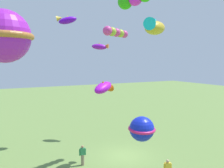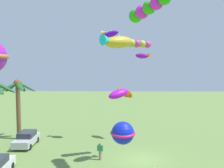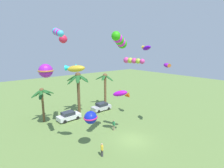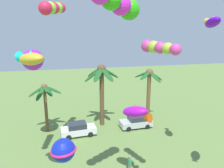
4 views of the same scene
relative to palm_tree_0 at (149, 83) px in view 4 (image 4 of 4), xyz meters
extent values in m
cylinder|color=brown|center=(0.00, 0.00, -1.86)|extent=(0.50, 0.50, 6.53)
ellipsoid|color=#1E5623|center=(0.90, -0.03, 0.89)|extent=(1.98, 0.68, 1.50)
ellipsoid|color=#1E5623|center=(0.35, 0.87, 0.94)|extent=(1.33, 2.10, 1.41)
ellipsoid|color=#1E5623|center=(-0.74, 0.67, 1.04)|extent=(1.98, 1.87, 1.22)
ellipsoid|color=#1E5623|center=(-0.84, -0.61, 1.13)|extent=(2.11, 1.78, 1.05)
ellipsoid|color=#1E5623|center=(0.36, -0.88, 0.96)|extent=(1.34, 2.12, 1.37)
sphere|color=brown|center=(0.00, 0.00, 1.41)|extent=(0.95, 0.95, 0.95)
cylinder|color=brown|center=(-6.24, 0.06, -1.51)|extent=(0.55, 0.55, 7.22)
ellipsoid|color=#1E5623|center=(-5.13, 0.22, 1.52)|extent=(2.50, 1.09, 1.71)
ellipsoid|color=#1E5623|center=(-5.56, 0.96, 1.53)|extent=(2.05, 2.40, 1.68)
ellipsoid|color=#1E5623|center=(-6.92, 0.97, 1.55)|extent=(2.07, 2.41, 1.64)
ellipsoid|color=#1E5623|center=(-7.26, 0.14, 1.39)|extent=(2.32, 0.94, 1.93)
ellipsoid|color=#1E5623|center=(-6.83, -0.95, 1.60)|extent=(1.92, 2.53, 1.54)
ellipsoid|color=#1E5623|center=(-5.80, -1.01, 1.57)|extent=(1.62, 2.57, 1.60)
sphere|color=brown|center=(-6.24, 0.06, 2.10)|extent=(1.05, 1.05, 1.05)
cylinder|color=brown|center=(-12.93, -0.08, -2.41)|extent=(0.37, 0.37, 5.43)
ellipsoid|color=#1E5623|center=(-12.01, -0.24, -0.06)|extent=(2.06, 0.92, 1.14)
ellipsoid|color=#1E5623|center=(-12.37, 0.62, -0.14)|extent=(1.66, 1.86, 1.28)
ellipsoid|color=#1E5623|center=(-13.28, 0.64, -0.27)|extent=(1.29, 1.84, 1.53)
ellipsoid|color=#1E5623|center=(-13.81, -0.18, -0.16)|extent=(1.95, 0.80, 1.32)
ellipsoid|color=#1E5623|center=(-13.33, -0.79, -0.25)|extent=(1.38, 1.85, 1.49)
ellipsoid|color=#1E5623|center=(-12.50, -0.93, -0.01)|extent=(1.42, 2.07, 1.05)
sphere|color=brown|center=(-12.93, -0.08, 0.31)|extent=(0.70, 0.70, 0.70)
cube|color=#BCBCC1|center=(-2.39, -1.81, -4.52)|extent=(3.94, 1.78, 0.70)
cube|color=#282D38|center=(-2.24, -1.80, -3.89)|extent=(2.06, 1.54, 0.56)
cylinder|color=black|center=(-3.58, -2.62, -4.82)|extent=(0.60, 0.19, 0.60)
cylinder|color=black|center=(-3.61, -1.05, -4.82)|extent=(0.60, 0.19, 0.60)
cylinder|color=black|center=(-1.16, -2.56, -4.82)|extent=(0.60, 0.19, 0.60)
cylinder|color=black|center=(-1.20, -1.00, -4.82)|extent=(0.60, 0.19, 0.60)
cube|color=silver|center=(-9.43, -2.15, -4.52)|extent=(4.00, 1.93, 0.70)
cube|color=#282D38|center=(-9.58, -2.16, -3.89)|extent=(2.12, 1.62, 0.56)
cylinder|color=black|center=(-8.27, -1.29, -4.82)|extent=(0.61, 0.22, 0.60)
cylinder|color=black|center=(-8.17, -2.85, -4.82)|extent=(0.61, 0.22, 0.60)
cylinder|color=black|center=(-10.68, -1.44, -4.82)|extent=(0.61, 0.22, 0.60)
cylinder|color=black|center=(-10.59, -3.00, -4.82)|extent=(0.61, 0.22, 0.60)
cylinder|color=gray|center=(-5.98, -9.93, -4.70)|extent=(0.26, 0.26, 0.84)
cube|color=#338956|center=(-5.98, -9.93, -4.01)|extent=(0.28, 0.41, 0.54)
sphere|color=#A37556|center=(-5.98, -9.93, -3.64)|extent=(0.21, 0.21, 0.21)
cylinder|color=#338956|center=(-6.01, -10.15, -4.06)|extent=(0.09, 0.09, 0.52)
cylinder|color=#338956|center=(-5.95, -9.70, -4.06)|extent=(0.09, 0.09, 0.52)
ellipsoid|color=#B113D1|center=(-6.27, -11.58, 0.94)|extent=(2.03, 2.33, 1.21)
cone|color=#D1530B|center=(-5.76, -12.33, 0.71)|extent=(0.97, 1.01, 0.78)
cone|color=#D1530B|center=(-6.27, -11.58, 1.27)|extent=(0.56, 0.56, 0.41)
sphere|color=purple|center=(-13.43, -4.22, 3.86)|extent=(1.92, 1.92, 1.92)
torus|color=#B86E30|center=(-13.43, -4.22, 3.86)|extent=(2.82, 2.82, 0.24)
sphere|color=#1223C5|center=(-11.18, -11.85, -1.14)|extent=(1.53, 1.53, 1.53)
torus|color=#D51F6A|center=(-11.18, -11.85, -1.14)|extent=(1.72, 1.71, 0.31)
ellipsoid|color=#610AD1|center=(-0.09, -10.75, 6.95)|extent=(1.41, 2.04, 1.04)
cone|color=yellow|center=(0.15, -10.00, 7.14)|extent=(0.74, 0.82, 0.68)
cone|color=yellow|center=(-0.09, -10.75, 7.24)|extent=(0.44, 0.44, 0.36)
sphere|color=green|center=(-7.27, -12.96, 7.40)|extent=(1.13, 1.13, 1.13)
sphere|color=#E925E3|center=(-7.90, -13.41, 7.57)|extent=(1.08, 1.08, 1.08)
sphere|color=#DC3B99|center=(-5.81, -12.21, 5.39)|extent=(0.76, 0.76, 0.76)
sphere|color=#A5C238|center=(-5.62, -12.71, 5.37)|extent=(0.73, 0.73, 0.73)
sphere|color=#DC3B99|center=(-5.43, -13.20, 5.35)|extent=(0.70, 0.70, 0.70)
sphere|color=#A5C238|center=(-5.24, -13.70, 5.33)|extent=(0.67, 0.67, 0.67)
sphere|color=#DC3B99|center=(-5.05, -14.20, 5.31)|extent=(0.64, 0.64, 0.64)
ellipsoid|color=gold|center=(-12.66, -11.57, 4.72)|extent=(2.05, 2.19, 0.90)
cone|color=#16CCDB|center=(-13.23, -10.88, 4.80)|extent=(0.92, 0.93, 0.68)
cone|color=#16CCDB|center=(-12.66, -11.57, 5.04)|extent=(0.56, 0.56, 0.40)
sphere|color=#E42146|center=(-11.90, -6.97, 8.03)|extent=(1.05, 1.05, 1.05)
sphere|color=#84E53A|center=(-11.60, -6.31, 8.12)|extent=(1.01, 1.01, 1.01)
sphere|color=#E42146|center=(-11.31, -5.64, 8.21)|extent=(0.97, 0.97, 0.97)
sphere|color=#84E53A|center=(-11.01, -4.97, 8.30)|extent=(0.92, 0.92, 0.92)
sphere|color=#E42146|center=(-10.72, -4.30, 8.39)|extent=(0.88, 0.88, 0.88)
camera|label=1|loc=(-22.84, -3.66, 2.95)|focal=37.95mm
camera|label=2|loc=(-26.59, -11.48, 3.27)|focal=37.59mm
camera|label=3|loc=(-21.49, -28.35, 6.77)|focal=27.87mm
camera|label=4|loc=(-11.12, -24.29, 6.07)|focal=33.49mm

